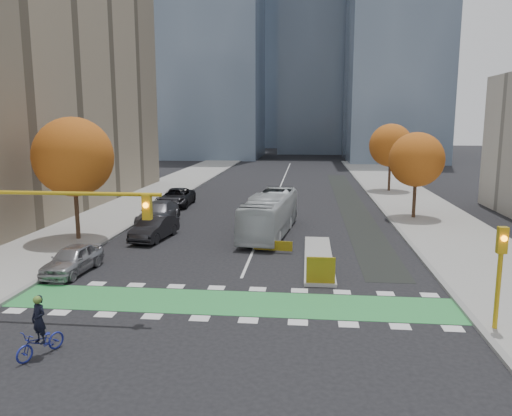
% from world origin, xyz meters
% --- Properties ---
extents(ground, '(300.00, 300.00, 0.00)m').
position_xyz_m(ground, '(0.00, 0.00, 0.00)').
color(ground, black).
rests_on(ground, ground).
extents(sidewalk_west, '(7.00, 120.00, 0.15)m').
position_xyz_m(sidewalk_west, '(-13.50, 20.00, 0.07)').
color(sidewalk_west, gray).
rests_on(sidewalk_west, ground).
extents(sidewalk_east, '(7.00, 120.00, 0.15)m').
position_xyz_m(sidewalk_east, '(13.50, 20.00, 0.07)').
color(sidewalk_east, gray).
rests_on(sidewalk_east, ground).
extents(curb_west, '(0.30, 120.00, 0.16)m').
position_xyz_m(curb_west, '(-10.00, 20.00, 0.07)').
color(curb_west, gray).
rests_on(curb_west, ground).
extents(curb_east, '(0.30, 120.00, 0.16)m').
position_xyz_m(curb_east, '(10.00, 20.00, 0.07)').
color(curb_east, gray).
rests_on(curb_east, ground).
extents(bike_crossing, '(20.00, 3.00, 0.01)m').
position_xyz_m(bike_crossing, '(0.00, 1.50, 0.01)').
color(bike_crossing, '#2F9044').
rests_on(bike_crossing, ground).
extents(centre_line, '(0.15, 70.00, 0.01)m').
position_xyz_m(centre_line, '(0.00, 40.00, 0.01)').
color(centre_line, silver).
rests_on(centre_line, ground).
extents(bike_lane_paint, '(2.50, 50.00, 0.01)m').
position_xyz_m(bike_lane_paint, '(7.50, 30.00, 0.01)').
color(bike_lane_paint, black).
rests_on(bike_lane_paint, ground).
extents(median_island, '(1.60, 10.00, 0.16)m').
position_xyz_m(median_island, '(4.00, 9.00, 0.08)').
color(median_island, gray).
rests_on(median_island, ground).
extents(hazard_board, '(1.40, 0.12, 1.30)m').
position_xyz_m(hazard_board, '(4.00, 4.20, 0.80)').
color(hazard_board, yellow).
rests_on(hazard_board, median_island).
extents(tower_ne, '(18.00, 24.00, 60.00)m').
position_xyz_m(tower_ne, '(20.00, 85.00, 30.00)').
color(tower_ne, '#47566B').
rests_on(tower_ne, ground).
extents(tower_far, '(26.00, 26.00, 80.00)m').
position_xyz_m(tower_far, '(-4.00, 140.00, 40.00)').
color(tower_far, '#47566B').
rests_on(tower_far, ground).
extents(tree_west, '(5.20, 5.20, 8.22)m').
position_xyz_m(tree_west, '(-12.00, 12.00, 5.62)').
color(tree_west, '#332114').
rests_on(tree_west, ground).
extents(tree_east_near, '(4.40, 4.40, 7.08)m').
position_xyz_m(tree_east_near, '(12.00, 22.00, 4.86)').
color(tree_east_near, '#332114').
rests_on(tree_east_near, ground).
extents(tree_east_far, '(4.80, 4.80, 7.65)m').
position_xyz_m(tree_east_far, '(12.50, 38.00, 5.24)').
color(tree_east_far, '#332114').
rests_on(tree_east_far, ground).
extents(traffic_signal_west, '(8.53, 0.56, 5.20)m').
position_xyz_m(traffic_signal_west, '(-7.93, -0.51, 4.03)').
color(traffic_signal_west, '#BF9914').
rests_on(traffic_signal_west, ground).
extents(traffic_signal_east, '(0.35, 0.43, 4.10)m').
position_xyz_m(traffic_signal_east, '(10.50, -0.51, 2.73)').
color(traffic_signal_east, '#BF9914').
rests_on(traffic_signal_east, ground).
extents(cyclist, '(1.36, 1.97, 2.16)m').
position_xyz_m(cyclist, '(-5.70, -4.18, 0.72)').
color(cyclist, navy).
rests_on(cyclist, ground).
extents(bus, '(3.62, 10.71, 2.93)m').
position_xyz_m(bus, '(0.69, 15.22, 1.46)').
color(bus, silver).
rests_on(bus, ground).
extents(parked_car_a, '(2.04, 4.48, 1.49)m').
position_xyz_m(parked_car_a, '(-9.00, 5.00, 0.74)').
color(parked_car_a, '#9E9EA3').
rests_on(parked_car_a, ground).
extents(parked_car_b, '(2.33, 5.02, 1.59)m').
position_xyz_m(parked_car_b, '(-6.98, 12.82, 0.80)').
color(parked_car_b, black).
rests_on(parked_car_b, ground).
extents(parked_car_c, '(2.46, 5.95, 1.72)m').
position_xyz_m(parked_car_c, '(-8.21, 17.82, 0.86)').
color(parked_car_c, '#4F4F54').
rests_on(parked_car_c, ground).
extents(parked_car_d, '(2.90, 5.98, 1.64)m').
position_xyz_m(parked_car_d, '(-9.00, 26.22, 0.82)').
color(parked_car_d, black).
rests_on(parked_car_d, ground).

